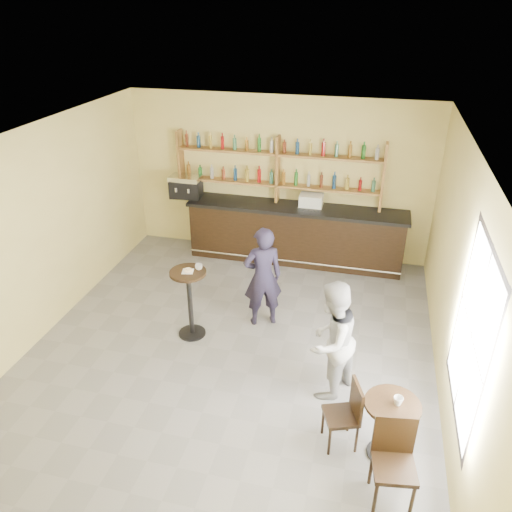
% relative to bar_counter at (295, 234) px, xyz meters
% --- Properties ---
extents(floor, '(7.00, 7.00, 0.00)m').
position_rel_bar_counter_xyz_m(floor, '(-0.43, -3.15, -0.58)').
color(floor, slate).
rests_on(floor, ground).
extents(ceiling, '(7.00, 7.00, 0.00)m').
position_rel_bar_counter_xyz_m(ceiling, '(-0.43, -3.15, 2.62)').
color(ceiling, white).
rests_on(ceiling, wall_back).
extents(wall_back, '(7.00, 0.00, 7.00)m').
position_rel_bar_counter_xyz_m(wall_back, '(-0.43, 0.35, 1.02)').
color(wall_back, '#F4E28B').
rests_on(wall_back, floor).
extents(wall_front, '(7.00, 0.00, 7.00)m').
position_rel_bar_counter_xyz_m(wall_front, '(-0.43, -6.65, 1.02)').
color(wall_front, '#F4E28B').
rests_on(wall_front, floor).
extents(wall_left, '(0.00, 7.00, 7.00)m').
position_rel_bar_counter_xyz_m(wall_left, '(-3.43, -3.15, 1.02)').
color(wall_left, '#F4E28B').
rests_on(wall_left, floor).
extents(wall_right, '(0.00, 7.00, 7.00)m').
position_rel_bar_counter_xyz_m(wall_right, '(2.57, -3.15, 1.02)').
color(wall_right, '#F4E28B').
rests_on(wall_right, floor).
extents(window_pane, '(0.00, 2.00, 2.00)m').
position_rel_bar_counter_xyz_m(window_pane, '(2.56, -4.35, 1.12)').
color(window_pane, white).
rests_on(window_pane, wall_right).
extents(window_frame, '(0.04, 1.70, 2.10)m').
position_rel_bar_counter_xyz_m(window_frame, '(2.56, -4.35, 1.12)').
color(window_frame, black).
rests_on(window_frame, wall_right).
extents(shelf_unit, '(4.00, 0.26, 1.40)m').
position_rel_bar_counter_xyz_m(shelf_unit, '(-0.43, 0.22, 1.23)').
color(shelf_unit, brown).
rests_on(shelf_unit, wall_back).
extents(liquor_bottles, '(3.68, 0.10, 1.00)m').
position_rel_bar_counter_xyz_m(liquor_bottles, '(-0.43, 0.22, 1.40)').
color(liquor_bottles, '#8C5919').
rests_on(liquor_bottles, shelf_unit).
extents(bar_counter, '(4.30, 0.84, 1.16)m').
position_rel_bar_counter_xyz_m(bar_counter, '(0.00, 0.00, 0.00)').
color(bar_counter, black).
rests_on(bar_counter, floor).
extents(espresso_machine, '(0.65, 0.45, 0.44)m').
position_rel_bar_counter_xyz_m(espresso_machine, '(-2.27, 0.00, 0.80)').
color(espresso_machine, black).
rests_on(espresso_machine, bar_counter).
extents(pastry_case, '(0.46, 0.37, 0.27)m').
position_rel_bar_counter_xyz_m(pastry_case, '(0.28, 0.00, 0.72)').
color(pastry_case, silver).
rests_on(pastry_case, bar_counter).
extents(pedestal_table, '(0.63, 0.63, 1.15)m').
position_rel_bar_counter_xyz_m(pedestal_table, '(-1.15, -2.89, -0.01)').
color(pedestal_table, black).
rests_on(pedestal_table, floor).
extents(napkin, '(0.20, 0.20, 0.00)m').
position_rel_bar_counter_xyz_m(napkin, '(-1.15, -2.89, 0.57)').
color(napkin, white).
rests_on(napkin, pedestal_table).
extents(donut, '(0.16, 0.16, 0.05)m').
position_rel_bar_counter_xyz_m(donut, '(-1.14, -2.90, 0.59)').
color(donut, '#E4AE53').
rests_on(donut, napkin).
extents(cup_pedestal, '(0.14, 0.14, 0.09)m').
position_rel_bar_counter_xyz_m(cup_pedestal, '(-1.01, -2.79, 0.61)').
color(cup_pedestal, white).
rests_on(cup_pedestal, pedestal_table).
extents(man_main, '(0.74, 0.63, 1.71)m').
position_rel_bar_counter_xyz_m(man_main, '(-0.14, -2.29, 0.27)').
color(man_main, black).
rests_on(man_main, floor).
extents(cafe_table, '(0.80, 0.80, 0.80)m').
position_rel_bar_counter_xyz_m(cafe_table, '(1.88, -4.57, -0.18)').
color(cafe_table, black).
rests_on(cafe_table, floor).
extents(cup_cafe, '(0.13, 0.13, 0.10)m').
position_rel_bar_counter_xyz_m(cup_cafe, '(1.93, -4.57, 0.27)').
color(cup_cafe, white).
rests_on(cup_cafe, cafe_table).
extents(chair_west, '(0.49, 0.49, 0.88)m').
position_rel_bar_counter_xyz_m(chair_west, '(1.33, -4.52, -0.14)').
color(chair_west, black).
rests_on(chair_west, floor).
extents(chair_south, '(0.50, 0.50, 1.01)m').
position_rel_bar_counter_xyz_m(chair_south, '(1.93, -5.17, -0.08)').
color(chair_south, black).
rests_on(chair_south, floor).
extents(patron_second, '(0.94, 1.02, 1.69)m').
position_rel_bar_counter_xyz_m(patron_second, '(1.09, -3.66, 0.26)').
color(patron_second, '#ABACB1').
rests_on(patron_second, floor).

